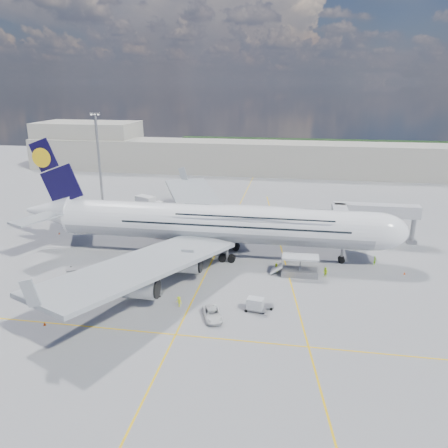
% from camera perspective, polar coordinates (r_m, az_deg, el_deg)
% --- Properties ---
extents(ground, '(300.00, 300.00, 0.00)m').
position_cam_1_polar(ground, '(80.07, -2.50, -6.68)').
color(ground, gray).
rests_on(ground, ground).
extents(taxi_line_main, '(0.25, 220.00, 0.01)m').
position_cam_1_polar(taxi_line_main, '(80.07, -2.50, -6.68)').
color(taxi_line_main, yellow).
rests_on(taxi_line_main, ground).
extents(taxi_line_cross, '(120.00, 0.25, 0.01)m').
position_cam_1_polar(taxi_line_cross, '(62.98, -6.34, -14.16)').
color(taxi_line_cross, yellow).
rests_on(taxi_line_cross, ground).
extents(taxi_line_diag, '(14.16, 99.06, 0.01)m').
position_cam_1_polar(taxi_line_diag, '(87.76, 7.87, -4.55)').
color(taxi_line_diag, yellow).
rests_on(taxi_line_diag, ground).
extents(airliner, '(77.26, 79.15, 23.71)m').
position_cam_1_polar(airliner, '(86.69, -1.05, 0.17)').
color(airliner, white).
rests_on(airliner, ground).
extents(jet_bridge, '(18.80, 12.10, 8.50)m').
position_cam_1_polar(jet_bridge, '(96.92, 17.63, 1.23)').
color(jet_bridge, '#B7B7BC').
rests_on(jet_bridge, ground).
extents(cargo_loader, '(8.53, 3.20, 3.67)m').
position_cam_1_polar(cargo_loader, '(80.74, 9.74, -5.75)').
color(cargo_loader, silver).
rests_on(cargo_loader, ground).
extents(light_mast, '(3.00, 0.70, 25.50)m').
position_cam_1_polar(light_mast, '(130.21, -16.04, 8.39)').
color(light_mast, gray).
rests_on(light_mast, ground).
extents(terminal, '(180.00, 16.00, 12.00)m').
position_cam_1_polar(terminal, '(169.08, 4.13, 8.63)').
color(terminal, '#B2AD9E').
rests_on(terminal, ground).
extents(hangar, '(40.00, 22.00, 18.00)m').
position_cam_1_polar(hangar, '(192.77, -17.22, 9.94)').
color(hangar, '#B2AD9E').
rests_on(hangar, ground).
extents(tree_line, '(160.00, 6.00, 8.00)m').
position_cam_1_polar(tree_line, '(214.61, 16.14, 9.43)').
color(tree_line, '#193814').
rests_on(tree_line, ground).
extents(dolly_row_a, '(3.27, 2.08, 0.45)m').
position_cam_1_polar(dolly_row_a, '(85.14, -13.56, -5.39)').
color(dolly_row_a, gray).
rests_on(dolly_row_a, ground).
extents(dolly_row_b, '(2.70, 1.59, 0.38)m').
position_cam_1_polar(dolly_row_b, '(86.40, -15.20, -5.21)').
color(dolly_row_b, gray).
rests_on(dolly_row_b, ground).
extents(dolly_row_c, '(2.77, 1.51, 1.74)m').
position_cam_1_polar(dolly_row_c, '(73.39, -9.13, -8.51)').
color(dolly_row_c, gray).
rests_on(dolly_row_c, ground).
extents(dolly_back, '(3.67, 3.01, 0.47)m').
position_cam_1_polar(dolly_back, '(86.21, -18.81, -5.56)').
color(dolly_back, gray).
rests_on(dolly_back, ground).
extents(dolly_nose_far, '(3.54, 2.23, 2.10)m').
position_cam_1_polar(dolly_nose_far, '(67.98, 4.10, -10.41)').
color(dolly_nose_far, gray).
rests_on(dolly_nose_far, ground).
extents(dolly_nose_near, '(3.22, 2.25, 0.43)m').
position_cam_1_polar(dolly_nose_near, '(69.25, 5.24, -10.62)').
color(dolly_nose_near, gray).
rests_on(dolly_nose_near, ground).
extents(baggage_tug, '(2.52, 1.25, 1.55)m').
position_cam_1_polar(baggage_tug, '(82.98, -7.70, -5.40)').
color(baggage_tug, silver).
rests_on(baggage_tug, ground).
extents(catering_truck_inner, '(7.85, 4.41, 4.41)m').
position_cam_1_polar(catering_truck_inner, '(101.11, -8.39, -0.25)').
color(catering_truck_inner, gray).
rests_on(catering_truck_inner, ground).
extents(catering_truck_outer, '(8.02, 5.69, 4.42)m').
position_cam_1_polar(catering_truck_outer, '(119.27, -9.86, 2.49)').
color(catering_truck_outer, gray).
rests_on(catering_truck_outer, ground).
extents(service_van, '(4.19, 5.86, 1.48)m').
position_cam_1_polar(service_van, '(66.02, -1.54, -11.67)').
color(service_van, white).
rests_on(service_van, ground).
extents(crew_nose, '(0.73, 0.76, 1.75)m').
position_cam_1_polar(crew_nose, '(88.84, 19.09, -4.53)').
color(crew_nose, '#8DDE17').
rests_on(crew_nose, ground).
extents(crew_loader, '(1.18, 1.17, 1.92)m').
position_cam_1_polar(crew_loader, '(80.84, 13.10, -6.17)').
color(crew_loader, '#C4F019').
rests_on(crew_loader, ground).
extents(crew_wing, '(0.62, 1.08, 1.74)m').
position_cam_1_polar(crew_wing, '(74.35, -14.70, -8.59)').
color(crew_wing, '#D4FC1A').
rests_on(crew_wing, ground).
extents(crew_van, '(0.97, 0.96, 1.69)m').
position_cam_1_polar(crew_van, '(81.61, 6.85, -5.66)').
color(crew_van, '#C8E217').
rests_on(crew_van, ground).
extents(crew_tug, '(1.27, 1.02, 1.71)m').
position_cam_1_polar(crew_tug, '(69.47, -5.90, -10.05)').
color(crew_tug, '#EEFD1A').
rests_on(crew_tug, ground).
extents(cone_nose, '(0.38, 0.38, 0.49)m').
position_cam_1_polar(cone_nose, '(86.71, 22.51, -5.96)').
color(cone_nose, '#FF530D').
rests_on(cone_nose, ground).
extents(cone_wing_left_inner, '(0.48, 0.48, 0.61)m').
position_cam_1_polar(cone_wing_left_inner, '(107.08, -3.78, -0.06)').
color(cone_wing_left_inner, '#FF530D').
rests_on(cone_wing_left_inner, ground).
extents(cone_wing_left_outer, '(0.50, 0.50, 0.63)m').
position_cam_1_polar(cone_wing_left_outer, '(111.43, -7.54, 0.56)').
color(cone_wing_left_outer, '#FF530D').
rests_on(cone_wing_left_outer, ground).
extents(cone_wing_right_inner, '(0.50, 0.50, 0.64)m').
position_cam_1_polar(cone_wing_right_inner, '(76.27, -9.35, -7.98)').
color(cone_wing_right_inner, '#FF530D').
rests_on(cone_wing_right_inner, ground).
extents(cone_wing_right_outer, '(0.42, 0.42, 0.53)m').
position_cam_1_polar(cone_wing_right_outer, '(69.60, -22.39, -11.95)').
color(cone_wing_right_outer, '#FF530D').
rests_on(cone_wing_right_outer, ground).
extents(cone_tail, '(0.38, 0.38, 0.49)m').
position_cam_1_polar(cone_tail, '(107.82, -20.73, -1.13)').
color(cone_tail, '#FF530D').
rests_on(cone_tail, ground).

